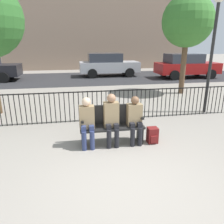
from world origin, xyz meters
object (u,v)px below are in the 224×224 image
at_px(backpack, 152,135).
at_px(lamp_post, 214,38).
at_px(seated_person_1, 112,117).
at_px(parked_car_0, 108,64).
at_px(seated_person_2, 135,118).
at_px(parked_car_2, 186,65).
at_px(park_bench, 111,124).
at_px(seated_person_0, 87,120).
at_px(tree_0, 188,22).

bearing_deg(backpack, lamp_post, 37.23).
height_order(seated_person_1, parked_car_0, parked_car_0).
bearing_deg(parked_car_0, lamp_post, -77.87).
height_order(seated_person_2, lamp_post, lamp_post).
height_order(seated_person_2, backpack, seated_person_2).
bearing_deg(parked_car_2, parked_car_0, 161.39).
relative_size(seated_person_1, parked_car_0, 0.29).
relative_size(park_bench, seated_person_2, 1.31).
height_order(seated_person_0, parked_car_0, parked_car_0).
distance_m(park_bench, parked_car_2, 11.45).
bearing_deg(seated_person_1, backpack, -4.16).
height_order(seated_person_1, lamp_post, lamp_post).
relative_size(seated_person_2, lamp_post, 0.31).
xyz_separation_m(seated_person_0, tree_0, (4.84, 4.89, 2.55)).
relative_size(park_bench, seated_person_0, 1.28).
height_order(seated_person_0, seated_person_2, seated_person_0).
xyz_separation_m(seated_person_0, seated_person_1, (0.57, 0.00, 0.03)).
bearing_deg(seated_person_0, parked_car_0, 78.34).
relative_size(seated_person_1, tree_0, 0.28).
bearing_deg(seated_person_2, seated_person_1, 179.54).
xyz_separation_m(tree_0, lamp_post, (-0.60, -2.93, -0.73)).
distance_m(seated_person_1, parked_car_0, 11.17).
xyz_separation_m(seated_person_1, lamp_post, (3.67, 1.96, 1.79)).
height_order(tree_0, parked_car_0, tree_0).
distance_m(backpack, parked_car_2, 11.07).
bearing_deg(park_bench, backpack, -11.41).
xyz_separation_m(backpack, parked_car_0, (0.72, 11.11, 0.65)).
xyz_separation_m(seated_person_0, seated_person_2, (1.12, -0.00, -0.01)).
bearing_deg(lamp_post, seated_person_0, -155.16).
xyz_separation_m(seated_person_1, parked_car_2, (6.84, 9.31, 0.15)).
xyz_separation_m(seated_person_2, backpack, (0.44, -0.07, -0.46)).
distance_m(seated_person_1, tree_0, 6.96).
xyz_separation_m(seated_person_0, lamp_post, (4.23, 1.96, 1.82)).
bearing_deg(seated_person_2, park_bench, 166.49).
relative_size(seated_person_0, seated_person_1, 0.95).
relative_size(seated_person_2, parked_car_0, 0.28).
xyz_separation_m(lamp_post, parked_car_2, (3.17, 7.36, -1.64)).
relative_size(lamp_post, parked_car_2, 0.90).
bearing_deg(park_bench, seated_person_2, -13.51).
height_order(park_bench, tree_0, tree_0).
xyz_separation_m(lamp_post, parked_car_0, (-1.95, 9.08, -1.64)).
height_order(backpack, parked_car_0, parked_car_0).
bearing_deg(backpack, seated_person_0, 177.46).
distance_m(seated_person_2, parked_car_0, 11.11).
height_order(seated_person_0, parked_car_2, parked_car_2).
bearing_deg(seated_person_0, tree_0, 45.30).
distance_m(backpack, tree_0, 6.66).
bearing_deg(seated_person_1, tree_0, 48.84).
relative_size(seated_person_0, parked_car_2, 0.28).
distance_m(seated_person_1, lamp_post, 4.53).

